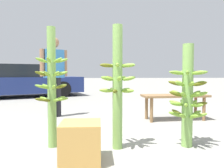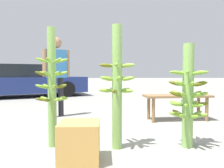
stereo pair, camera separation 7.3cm
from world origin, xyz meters
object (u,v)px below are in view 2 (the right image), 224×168
at_px(banana_stalk_left, 52,85).
at_px(vendor_person, 57,69).
at_px(parked_car, 29,81).
at_px(produce_crate, 79,142).
at_px(banana_stalk_center, 117,85).
at_px(market_bench, 177,99).
at_px(banana_stalk_right, 188,95).

distance_m(banana_stalk_left, vendor_person, 1.93).
relative_size(parked_car, produce_crate, 11.47).
height_order(banana_stalk_left, banana_stalk_center, banana_stalk_center).
bearing_deg(market_bench, produce_crate, -135.64).
height_order(market_bench, produce_crate, market_bench).
height_order(banana_stalk_left, vendor_person, vendor_person).
bearing_deg(banana_stalk_right, banana_stalk_center, -178.68).
relative_size(vendor_person, parked_car, 0.35).
bearing_deg(parked_car, produce_crate, 179.41).
distance_m(banana_stalk_left, parked_car, 6.41).
bearing_deg(banana_stalk_center, banana_stalk_right, 1.32).
distance_m(vendor_person, market_bench, 2.52).
height_order(banana_stalk_right, produce_crate, banana_stalk_right).
height_order(banana_stalk_left, banana_stalk_right, banana_stalk_left).
bearing_deg(banana_stalk_right, vendor_person, 135.87).
bearing_deg(banana_stalk_right, parked_car, 123.41).
relative_size(vendor_person, market_bench, 1.27).
xyz_separation_m(parked_car, produce_crate, (2.71, -6.45, -0.40)).
xyz_separation_m(vendor_person, produce_crate, (0.74, -2.36, -0.80)).
height_order(banana_stalk_right, vendor_person, vendor_person).
bearing_deg(market_bench, vendor_person, 165.21).
xyz_separation_m(banana_stalk_right, market_bench, (0.39, 1.53, -0.23)).
relative_size(market_bench, produce_crate, 3.19).
bearing_deg(banana_stalk_center, produce_crate, -137.66).
distance_m(banana_stalk_left, banana_stalk_right, 1.68).
xyz_separation_m(vendor_person, market_bench, (2.41, -0.43, -0.58)).
xyz_separation_m(vendor_person, parked_car, (-1.97, 4.09, -0.39)).
distance_m(banana_stalk_right, vendor_person, 2.84).
distance_m(banana_stalk_center, banana_stalk_right, 0.88).
bearing_deg(vendor_person, market_bench, 137.45).
distance_m(banana_stalk_right, market_bench, 1.60).
distance_m(banana_stalk_center, produce_crate, 0.79).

